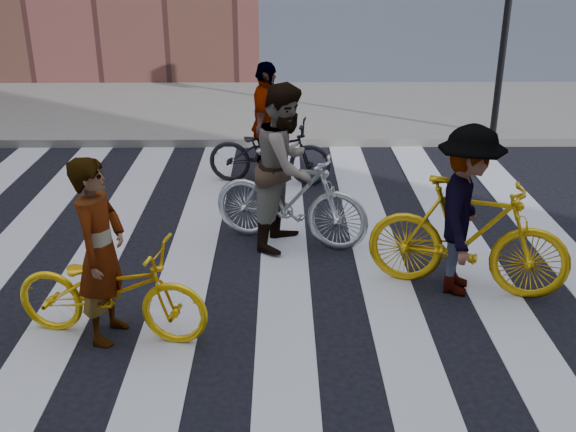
{
  "coord_description": "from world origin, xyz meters",
  "views": [
    {
      "loc": [
        0.52,
        -6.52,
        3.49
      ],
      "look_at": [
        0.59,
        0.3,
        0.64
      ],
      "focal_mm": 42.0,
      "sensor_mm": 36.0,
      "label": 1
    }
  ],
  "objects_px": {
    "rider_mid": "(286,166)",
    "rider_rear": "(266,124)",
    "rider_right": "(466,211)",
    "bike_silver_mid": "(290,198)",
    "bike_dark_rear": "(270,152)",
    "bike_yellow_right": "(468,236)",
    "rider_left": "(101,251)",
    "bike_yellow_left": "(111,290)",
    "traffic_signal": "(509,12)"
  },
  "relations": [
    {
      "from": "rider_mid",
      "to": "rider_rear",
      "type": "height_order",
      "value": "rider_mid"
    },
    {
      "from": "bike_silver_mid",
      "to": "rider_rear",
      "type": "bearing_deg",
      "value": 29.87
    },
    {
      "from": "bike_yellow_right",
      "to": "rider_left",
      "type": "height_order",
      "value": "rider_left"
    },
    {
      "from": "rider_right",
      "to": "rider_left",
      "type": "bearing_deg",
      "value": 122.39
    },
    {
      "from": "traffic_signal",
      "to": "rider_right",
      "type": "height_order",
      "value": "traffic_signal"
    },
    {
      "from": "traffic_signal",
      "to": "rider_rear",
      "type": "xyz_separation_m",
      "value": [
        -4.1,
        -2.17,
        -1.36
      ]
    },
    {
      "from": "rider_left",
      "to": "rider_right",
      "type": "height_order",
      "value": "rider_right"
    },
    {
      "from": "rider_left",
      "to": "rider_right",
      "type": "bearing_deg",
      "value": -65.43
    },
    {
      "from": "rider_left",
      "to": "rider_mid",
      "type": "distance_m",
      "value": 2.66
    },
    {
      "from": "traffic_signal",
      "to": "bike_yellow_right",
      "type": "height_order",
      "value": "traffic_signal"
    },
    {
      "from": "rider_left",
      "to": "rider_mid",
      "type": "height_order",
      "value": "rider_mid"
    },
    {
      "from": "rider_mid",
      "to": "rider_rear",
      "type": "xyz_separation_m",
      "value": [
        -0.28,
        2.17,
        -0.07
      ]
    },
    {
      "from": "bike_yellow_right",
      "to": "rider_left",
      "type": "distance_m",
      "value": 3.66
    },
    {
      "from": "rider_rear",
      "to": "rider_left",
      "type": "bearing_deg",
      "value": 170.06
    },
    {
      "from": "rider_mid",
      "to": "rider_rear",
      "type": "distance_m",
      "value": 2.18
    },
    {
      "from": "rider_mid",
      "to": "traffic_signal",
      "type": "bearing_deg",
      "value": -20.16
    },
    {
      "from": "traffic_signal",
      "to": "bike_silver_mid",
      "type": "xyz_separation_m",
      "value": [
        -3.78,
        -4.33,
        -1.7
      ]
    },
    {
      "from": "bike_yellow_left",
      "to": "bike_silver_mid",
      "type": "relative_size",
      "value": 0.95
    },
    {
      "from": "rider_right",
      "to": "rider_rear",
      "type": "xyz_separation_m",
      "value": [
        -2.1,
        3.36,
        0.02
      ]
    },
    {
      "from": "bike_dark_rear",
      "to": "rider_mid",
      "type": "bearing_deg",
      "value": -165.65
    },
    {
      "from": "rider_mid",
      "to": "bike_dark_rear",
      "type": "bearing_deg",
      "value": 27.26
    },
    {
      "from": "rider_left",
      "to": "rider_rear",
      "type": "xyz_separation_m",
      "value": [
        1.4,
        4.23,
        0.04
      ]
    },
    {
      "from": "bike_silver_mid",
      "to": "bike_dark_rear",
      "type": "distance_m",
      "value": 2.19
    },
    {
      "from": "bike_dark_rear",
      "to": "rider_left",
      "type": "xyz_separation_m",
      "value": [
        -1.45,
        -4.23,
        0.39
      ]
    },
    {
      "from": "traffic_signal",
      "to": "bike_yellow_left",
      "type": "height_order",
      "value": "traffic_signal"
    },
    {
      "from": "rider_left",
      "to": "bike_silver_mid",
      "type": "bearing_deg",
      "value": -29.21
    },
    {
      "from": "traffic_signal",
      "to": "bike_yellow_left",
      "type": "xyz_separation_m",
      "value": [
        -5.45,
        -6.39,
        -1.8
      ]
    },
    {
      "from": "bike_yellow_left",
      "to": "bike_dark_rear",
      "type": "relative_size",
      "value": 0.99
    },
    {
      "from": "rider_left",
      "to": "rider_rear",
      "type": "distance_m",
      "value": 4.45
    },
    {
      "from": "traffic_signal",
      "to": "rider_mid",
      "type": "bearing_deg",
      "value": -131.44
    },
    {
      "from": "rider_left",
      "to": "rider_right",
      "type": "relative_size",
      "value": 0.98
    },
    {
      "from": "bike_silver_mid",
      "to": "rider_right",
      "type": "xyz_separation_m",
      "value": [
        1.77,
        -1.2,
        0.31
      ]
    },
    {
      "from": "traffic_signal",
      "to": "rider_left",
      "type": "bearing_deg",
      "value": -130.71
    },
    {
      "from": "traffic_signal",
      "to": "rider_rear",
      "type": "distance_m",
      "value": 4.84
    },
    {
      "from": "bike_yellow_right",
      "to": "bike_silver_mid",
      "type": "bearing_deg",
      "value": 75.18
    },
    {
      "from": "bike_dark_rear",
      "to": "rider_rear",
      "type": "bearing_deg",
      "value": 98.37
    },
    {
      "from": "bike_yellow_left",
      "to": "bike_dark_rear",
      "type": "xyz_separation_m",
      "value": [
        1.4,
        4.23,
        0.0
      ]
    },
    {
      "from": "bike_yellow_left",
      "to": "rider_mid",
      "type": "relative_size",
      "value": 0.93
    },
    {
      "from": "bike_silver_mid",
      "to": "rider_rear",
      "type": "height_order",
      "value": "rider_rear"
    },
    {
      "from": "rider_mid",
      "to": "rider_right",
      "type": "xyz_separation_m",
      "value": [
        1.82,
        -1.2,
        -0.09
      ]
    },
    {
      "from": "bike_dark_rear",
      "to": "traffic_signal",
      "type": "bearing_deg",
      "value": -53.49
    },
    {
      "from": "bike_yellow_left",
      "to": "rider_mid",
      "type": "height_order",
      "value": "rider_mid"
    },
    {
      "from": "rider_mid",
      "to": "rider_rear",
      "type": "relative_size",
      "value": 1.08
    },
    {
      "from": "bike_yellow_left",
      "to": "bike_yellow_right",
      "type": "height_order",
      "value": "bike_yellow_right"
    },
    {
      "from": "bike_yellow_left",
      "to": "rider_right",
      "type": "relative_size",
      "value": 1.03
    },
    {
      "from": "bike_dark_rear",
      "to": "rider_right",
      "type": "bearing_deg",
      "value": -140.31
    },
    {
      "from": "bike_yellow_left",
      "to": "bike_silver_mid",
      "type": "height_order",
      "value": "bike_silver_mid"
    },
    {
      "from": "bike_yellow_left",
      "to": "bike_dark_rear",
      "type": "distance_m",
      "value": 4.45
    },
    {
      "from": "traffic_signal",
      "to": "rider_mid",
      "type": "height_order",
      "value": "traffic_signal"
    },
    {
      "from": "bike_yellow_left",
      "to": "rider_mid",
      "type": "xyz_separation_m",
      "value": [
        1.62,
        2.06,
        0.5
      ]
    }
  ]
}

